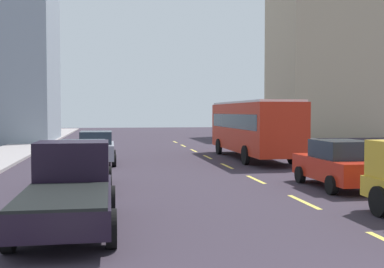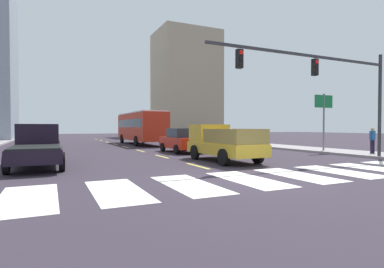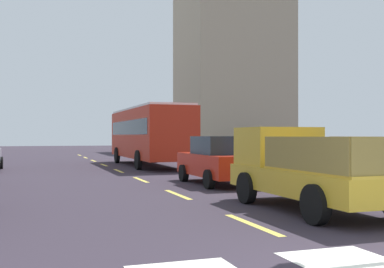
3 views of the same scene
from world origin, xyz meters
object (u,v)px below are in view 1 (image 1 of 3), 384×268
object	(u,v)px
pickup_dark	(69,188)
sedan_near_right	(96,148)
city_bus	(253,125)
sedan_far	(83,165)
sedan_near_left	(339,164)

from	to	relation	value
pickup_dark	sedan_near_right	distance (m)	14.11
city_bus	sedan_far	world-z (taller)	city_bus
sedan_near_right	sedan_near_left	bearing A→B (deg)	-48.64
sedan_far	city_bus	bearing A→B (deg)	44.68
pickup_dark	city_bus	xyz separation A→B (m)	(9.09, 15.55, 1.03)
pickup_dark	city_bus	distance (m)	18.04
sedan_near_left	sedan_far	world-z (taller)	same
sedan_near_left	sedan_near_right	bearing A→B (deg)	134.58
sedan_near_left	pickup_dark	bearing A→B (deg)	-151.40
city_bus	sedan_far	size ratio (longest dim) A/B	2.45
pickup_dark	sedan_near_left	bearing A→B (deg)	27.59
city_bus	sedan_near_right	distance (m)	9.02
sedan_near_left	sedan_far	distance (m)	9.13
sedan_near_right	city_bus	bearing A→B (deg)	8.02
city_bus	sedan_near_right	world-z (taller)	city_bus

